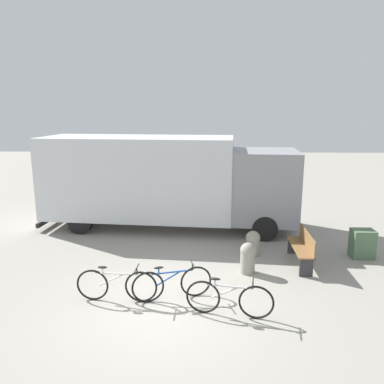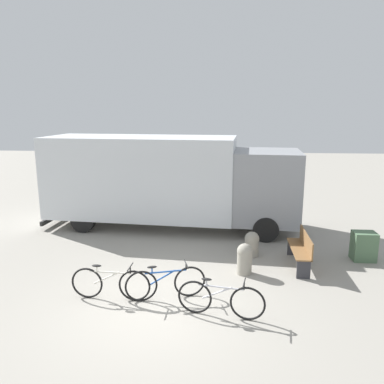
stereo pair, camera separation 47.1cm
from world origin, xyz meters
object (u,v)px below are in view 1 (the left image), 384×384
(delivery_truck, at_px, (165,179))
(utility_box, at_px, (362,244))
(bicycle_far, at_px, (229,299))
(bollard_far_bench, at_px, (253,242))
(bicycle_near, at_px, (116,285))
(bollard_near_bench, at_px, (248,257))
(bicycle_middle, at_px, (172,283))
(park_bench, at_px, (303,246))

(delivery_truck, height_order, utility_box, delivery_truck)
(utility_box, bearing_deg, delivery_truck, 155.61)
(bicycle_far, xyz_separation_m, bollard_far_bench, (0.91, 3.35, -0.00))
(bollard_far_bench, distance_m, utility_box, 3.14)
(bicycle_near, distance_m, bollard_near_bench, 3.47)
(bicycle_near, bearing_deg, utility_box, 25.63)
(bicycle_far, relative_size, bollard_near_bench, 2.20)
(bicycle_far, bearing_deg, delivery_truck, 117.87)
(bollard_near_bench, bearing_deg, bicycle_middle, -141.63)
(delivery_truck, xyz_separation_m, bollard_far_bench, (2.83, -2.63, -1.39))
(bicycle_far, bearing_deg, bicycle_middle, 162.18)
(park_bench, relative_size, bollard_near_bench, 2.07)
(delivery_truck, bearing_deg, bollard_near_bench, -51.85)
(bicycle_far, relative_size, bollard_far_bench, 2.46)
(bollard_near_bench, bearing_deg, bicycle_near, -152.82)
(bollard_near_bench, height_order, utility_box, utility_box)
(bicycle_far, xyz_separation_m, utility_box, (4.05, 3.28, 0.03))
(bicycle_far, height_order, bollard_far_bench, bicycle_far)
(bicycle_middle, bearing_deg, bollard_far_bench, 35.18)
(bicycle_middle, height_order, bollard_far_bench, bicycle_middle)
(bollard_far_bench, xyz_separation_m, utility_box, (3.13, -0.07, 0.03))
(bicycle_middle, bearing_deg, bicycle_far, -44.28)
(park_bench, height_order, bicycle_middle, park_bench)
(bicycle_near, distance_m, bicycle_middle, 1.24)
(bollard_near_bench, distance_m, utility_box, 3.62)
(utility_box, bearing_deg, bollard_near_bench, -161.29)
(bicycle_middle, relative_size, utility_box, 2.14)
(delivery_truck, relative_size, bicycle_far, 5.05)
(bicycle_middle, bearing_deg, park_bench, 14.69)
(utility_box, bearing_deg, bicycle_far, -140.99)
(park_bench, height_order, bicycle_near, park_bench)
(utility_box, bearing_deg, bicycle_middle, -153.54)
(bollard_near_bench, bearing_deg, delivery_truck, 123.34)
(bicycle_middle, bearing_deg, bicycle_near, 168.99)
(bicycle_middle, relative_size, bollard_far_bench, 2.40)
(bicycle_far, distance_m, bollard_far_bench, 3.47)
(delivery_truck, height_order, bicycle_near, delivery_truck)
(bollard_near_bench, bearing_deg, bicycle_far, -106.38)
(park_bench, bearing_deg, bollard_near_bench, 112.53)
(park_bench, height_order, utility_box, park_bench)
(bicycle_middle, xyz_separation_m, bicycle_far, (1.23, -0.65, 0.00))
(bicycle_middle, height_order, bicycle_far, same)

